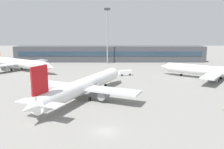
# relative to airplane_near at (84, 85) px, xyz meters

# --- Properties ---
(ground_plane) EXTENTS (400.00, 400.00, 0.00)m
(ground_plane) POSITION_rel_airplane_near_xyz_m (6.18, 18.03, -3.45)
(ground_plane) COLOR gray
(terminal_building) EXTENTS (110.11, 12.13, 9.00)m
(terminal_building) POSITION_rel_airplane_near_xyz_m (6.18, 76.14, 1.05)
(terminal_building) COLOR #3F4247
(terminal_building) RESTS_ON ground_plane
(airplane_near) EXTENTS (31.08, 43.17, 11.32)m
(airplane_near) POSITION_rel_airplane_near_xyz_m (0.00, 0.00, 0.00)
(airplane_near) COLOR white
(airplane_near) RESTS_ON ground_plane
(airplane_mid) EXTENTS (36.21, 28.55, 10.53)m
(airplane_mid) POSITION_rel_airplane_near_xyz_m (45.05, 23.05, -0.24)
(airplane_mid) COLOR white
(airplane_mid) RESTS_ON ground_plane
(airplane_far) EXTENTS (39.21, 29.16, 11.15)m
(airplane_far) POSITION_rel_airplane_near_xyz_m (-34.90, 43.26, -0.05)
(airplane_far) COLOR silver
(airplane_far) RESTS_ON ground_plane
(service_van_white) EXTENTS (5.56, 3.52, 2.08)m
(service_van_white) POSITION_rel_airplane_near_xyz_m (12.70, 31.94, -2.34)
(service_van_white) COLOR white
(service_van_white) RESTS_ON ground_plane
(floodlight_tower_west) EXTENTS (3.20, 0.80, 29.87)m
(floodlight_tower_west) POSITION_rel_airplane_near_xyz_m (4.85, 66.03, 13.56)
(floodlight_tower_west) COLOR gray
(floodlight_tower_west) RESTS_ON ground_plane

